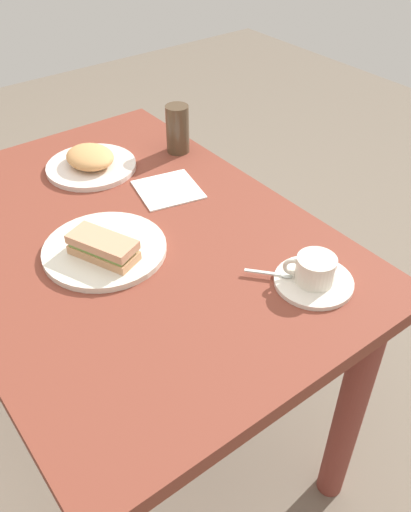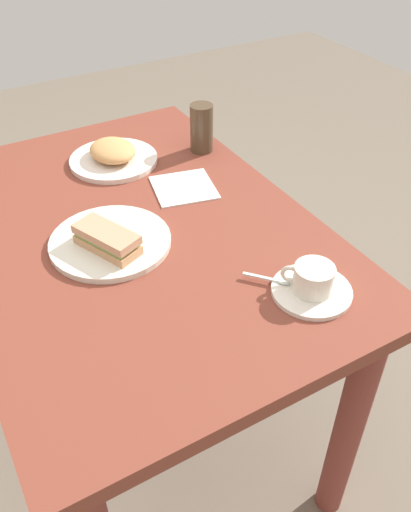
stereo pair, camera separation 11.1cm
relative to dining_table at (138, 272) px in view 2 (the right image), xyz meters
name	(u,v)px [view 2 (the right image)]	position (x,y,z in m)	size (l,w,h in m)	color
ground_plane	(154,421)	(0.00, 0.00, -0.63)	(6.00, 6.00, 0.00)	#726556
dining_table	(138,272)	(0.00, 0.00, 0.00)	(1.11, 0.78, 0.77)	brown
sandwich_plate	(110,242)	(0.04, -0.07, 0.15)	(0.27, 0.27, 0.01)	silver
sandwich_front	(107,239)	(0.06, -0.09, 0.18)	(0.16, 0.12, 0.05)	tan
coffee_saucer	(311,291)	(0.38, 0.22, 0.14)	(0.16, 0.16, 0.01)	silver
coffee_cup	(313,278)	(0.38, 0.21, 0.18)	(0.09, 0.09, 0.06)	silver
spoon	(275,280)	(0.32, 0.17, 0.15)	(0.08, 0.07, 0.01)	silver
side_plate	(114,160)	(-0.30, 0.08, 0.15)	(0.24, 0.24, 0.01)	silver
side_food_pile	(113,150)	(-0.30, 0.08, 0.17)	(0.14, 0.12, 0.04)	tan
napkin	(184,187)	(-0.09, 0.18, 0.14)	(0.15, 0.15, 0.00)	white
drinking_glass	(202,128)	(-0.25, 0.32, 0.21)	(0.06, 0.06, 0.13)	#493826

